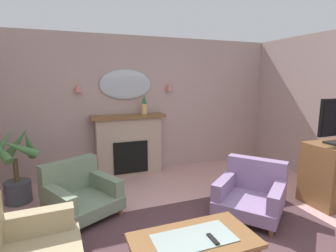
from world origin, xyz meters
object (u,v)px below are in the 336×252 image
object	(u,v)px
mantel_vase_centre	(144,105)
potted_plant_corner_palm	(16,168)
fireplace	(129,146)
tv_cabinet	(334,173)
wall_mirror	(126,84)
wall_sconce_right	(169,87)
armchair_in_corner	(79,193)
tv_remote	(213,239)
wall_sconce_left	(78,88)
armchair_by_coffee_table	(251,192)
coffee_table	(194,244)

from	to	relation	value
mantel_vase_centre	potted_plant_corner_palm	xyz separation A→B (m)	(-2.10, -0.50, -0.79)
fireplace	tv_cabinet	bearing A→B (deg)	-41.27
mantel_vase_centre	wall_mirror	distance (m)	0.51
wall_sconce_right	armchair_in_corner	size ratio (longest dim) A/B	0.13
fireplace	potted_plant_corner_palm	distance (m)	1.88
tv_remote	wall_sconce_left	bearing A→B (deg)	106.20
armchair_by_coffee_table	tv_cabinet	world-z (taller)	tv_cabinet
fireplace	tv_remote	bearing A→B (deg)	-89.14
wall_sconce_right	tv_cabinet	bearing A→B (deg)	-53.98
fireplace	tv_cabinet	distance (m)	3.37
wall_mirror	armchair_by_coffee_table	distance (m)	2.87
wall_sconce_right	coffee_table	distance (m)	3.39
fireplace	armchair_in_corner	distance (m)	1.58
wall_sconce_right	wall_mirror	bearing A→B (deg)	176.63
potted_plant_corner_palm	coffee_table	bearing A→B (deg)	-54.19
wall_mirror	tv_remote	distance (m)	3.37
armchair_by_coffee_table	armchair_in_corner	bearing A→B (deg)	159.30
fireplace	potted_plant_corner_palm	bearing A→B (deg)	-163.62
fireplace	mantel_vase_centre	distance (m)	0.82
wall_mirror	wall_sconce_right	size ratio (longest dim) A/B	6.86
armchair_by_coffee_table	armchair_in_corner	distance (m)	2.32
armchair_in_corner	wall_mirror	bearing A→B (deg)	54.71
fireplace	tv_cabinet	xyz separation A→B (m)	(2.53, -2.22, -0.12)
mantel_vase_centre	potted_plant_corner_palm	world-z (taller)	mantel_vase_centre
wall_sconce_right	tv_remote	distance (m)	3.40
armchair_by_coffee_table	fireplace	bearing A→B (deg)	120.49
tv_cabinet	potted_plant_corner_palm	size ratio (longest dim) A/B	0.80
fireplace	armchair_by_coffee_table	distance (m)	2.39
wall_sconce_left	armchair_in_corner	bearing A→B (deg)	-95.13
armchair_by_coffee_table	coffee_table	bearing A→B (deg)	-146.69
wall_sconce_right	armchair_by_coffee_table	distance (m)	2.56
fireplace	tv_remote	distance (m)	2.99
fireplace	potted_plant_corner_palm	world-z (taller)	fireplace
wall_sconce_left	fireplace	bearing A→B (deg)	-6.16
mantel_vase_centre	coffee_table	xyz separation A→B (m)	(-0.39, -2.87, -0.94)
wall_sconce_right	mantel_vase_centre	bearing A→B (deg)	-167.69
wall_sconce_left	wall_sconce_right	size ratio (longest dim) A/B	1.00
mantel_vase_centre	armchair_by_coffee_table	size ratio (longest dim) A/B	0.31
fireplace	wall_sconce_left	xyz separation A→B (m)	(-0.85, 0.09, 1.09)
fireplace	armchair_by_coffee_table	xyz separation A→B (m)	(1.21, -2.05, -0.27)
wall_mirror	tv_cabinet	xyz separation A→B (m)	(2.53, -2.36, -1.26)
wall_mirror	armchair_by_coffee_table	bearing A→B (deg)	-61.15
wall_sconce_left	potted_plant_corner_palm	xyz separation A→B (m)	(-0.95, -0.62, -1.12)
fireplace	armchair_in_corner	world-z (taller)	fireplace
tv_remote	tv_cabinet	distance (m)	2.60
armchair_in_corner	potted_plant_corner_palm	world-z (taller)	potted_plant_corner_palm
coffee_table	potted_plant_corner_palm	xyz separation A→B (m)	(-1.71, 2.37, 0.15)
wall_sconce_left	tv_cabinet	world-z (taller)	wall_sconce_left
fireplace	armchair_in_corner	bearing A→B (deg)	-128.30
coffee_table	armchair_by_coffee_table	size ratio (longest dim) A/B	0.97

